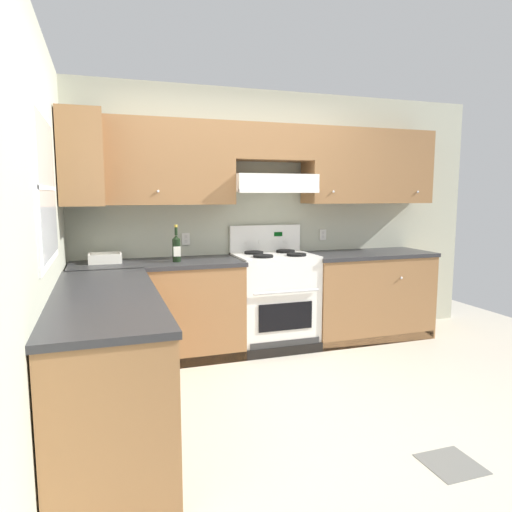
% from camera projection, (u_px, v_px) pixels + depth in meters
% --- Properties ---
extents(ground_plane, '(7.04, 7.04, 0.00)m').
position_uv_depth(ground_plane, '(290.00, 404.00, 3.36)').
color(ground_plane, beige).
extents(floor_accent_tile, '(0.30, 0.30, 0.01)m').
position_uv_depth(floor_accent_tile, '(451.00, 464.00, 2.61)').
color(floor_accent_tile, slate).
rests_on(floor_accent_tile, ground_plane).
extents(wall_back, '(4.68, 0.57, 2.55)m').
position_uv_depth(wall_back, '(271.00, 198.00, 4.73)').
color(wall_back, '#B7BAA3').
rests_on(wall_back, ground_plane).
extents(wall_left, '(0.47, 4.00, 2.55)m').
position_uv_depth(wall_left, '(44.00, 222.00, 2.90)').
color(wall_left, '#B7BAA3').
rests_on(wall_left, ground_plane).
extents(counter_back_run, '(3.60, 0.65, 0.91)m').
position_uv_depth(counter_back_run, '(264.00, 303.00, 4.55)').
color(counter_back_run, olive).
rests_on(counter_back_run, ground_plane).
extents(counter_left_run, '(0.63, 1.91, 0.91)m').
position_uv_depth(counter_left_run, '(108.00, 365.00, 2.91)').
color(counter_left_run, olive).
rests_on(counter_left_run, ground_plane).
extents(stove, '(0.76, 0.62, 1.20)m').
position_uv_depth(stove, '(274.00, 300.00, 4.59)').
color(stove, white).
rests_on(stove, ground_plane).
extents(wine_bottle, '(0.07, 0.07, 0.33)m').
position_uv_depth(wine_bottle, '(176.00, 247.00, 4.16)').
color(wine_bottle, black).
rests_on(wine_bottle, counter_back_run).
extents(bowl, '(0.28, 0.23, 0.08)m').
position_uv_depth(bowl, '(105.00, 259.00, 4.11)').
color(bowl, white).
rests_on(bowl, counter_back_run).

